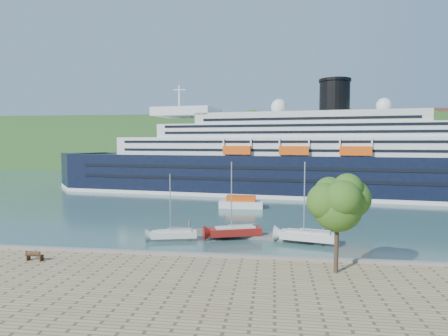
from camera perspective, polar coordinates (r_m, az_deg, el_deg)
ground at (r=38.50m, az=-4.17°, el=-14.53°), size 400.00×400.00×0.00m
far_hillside at (r=180.89m, az=5.18°, el=3.91°), size 400.00×50.00×24.00m
quay_coping at (r=37.96m, az=-4.25°, el=-12.97°), size 220.00×0.50×0.30m
cruise_ship at (r=87.91m, az=8.33°, el=4.52°), size 117.81×31.75×26.18m
park_bench at (r=40.52m, az=-26.86°, el=-11.75°), size 1.67×0.72×1.06m
promenade_tree at (r=33.58m, az=16.83°, el=-7.50°), size 5.59×5.59×9.26m
floating_pontoon at (r=49.33m, az=1.94°, el=-10.09°), size 19.72×5.07×0.44m
sailboat_white_near at (r=46.67m, az=-7.66°, el=-6.23°), size 6.37×3.11×7.94m
sailboat_red at (r=47.11m, az=1.75°, el=-5.26°), size 7.46×4.20×9.30m
sailboat_white_far at (r=45.84m, az=12.76°, el=-5.54°), size 7.56×3.63×9.42m
tender_launch at (r=69.73m, az=2.62°, el=-5.16°), size 8.14×2.79×2.25m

